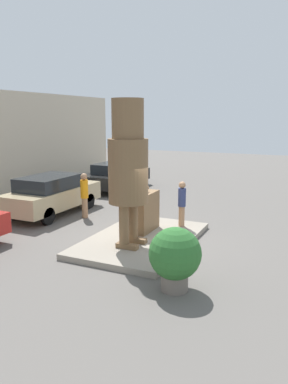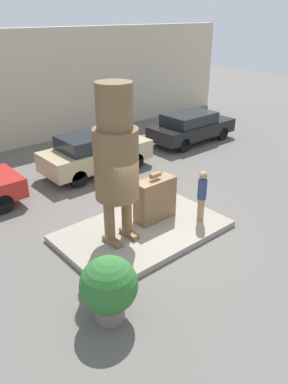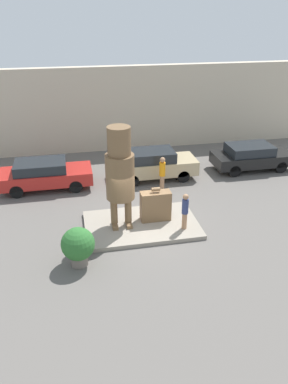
{
  "view_description": "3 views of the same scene",
  "coord_description": "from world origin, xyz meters",
  "px_view_note": "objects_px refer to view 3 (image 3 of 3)",
  "views": [
    {
      "loc": [
        -10.18,
        -4.78,
        3.91
      ],
      "look_at": [
        -0.29,
        -0.2,
        1.69
      ],
      "focal_mm": 35.0,
      "sensor_mm": 36.0,
      "label": 1
    },
    {
      "loc": [
        -6.02,
        -7.04,
        5.83
      ],
      "look_at": [
        0.19,
        0.17,
        1.21
      ],
      "focal_mm": 35.0,
      "sensor_mm": 36.0,
      "label": 2
    },
    {
      "loc": [
        -2.58,
        -13.24,
        8.36
      ],
      "look_at": [
        0.08,
        -0.16,
        1.71
      ],
      "focal_mm": 35.0,
      "sensor_mm": 36.0,
      "label": 3
    }
  ],
  "objects_px": {
    "giant_suitcase": "(156,206)",
    "planter_pot": "(78,245)",
    "worker_hivis": "(162,172)",
    "statue_figure": "(120,170)",
    "tourist": "(185,210)",
    "parked_car_tan": "(154,164)",
    "parked_car_black": "(251,156)",
    "parked_car_red": "(45,174)"
  },
  "relations": [
    {
      "from": "giant_suitcase",
      "to": "planter_pot",
      "type": "height_order",
      "value": "giant_suitcase"
    },
    {
      "from": "worker_hivis",
      "to": "statue_figure",
      "type": "bearing_deg",
      "value": -128.21
    },
    {
      "from": "tourist",
      "to": "worker_hivis",
      "type": "relative_size",
      "value": 0.89
    },
    {
      "from": "planter_pot",
      "to": "statue_figure",
      "type": "bearing_deg",
      "value": 48.98
    },
    {
      "from": "statue_figure",
      "to": "worker_hivis",
      "type": "relative_size",
      "value": 2.4
    },
    {
      "from": "statue_figure",
      "to": "parked_car_tan",
      "type": "distance_m",
      "value": 5.62
    },
    {
      "from": "tourist",
      "to": "giant_suitcase",
      "type": "bearing_deg",
      "value": 136.74
    },
    {
      "from": "parked_car_black",
      "to": "parked_car_tan",
      "type": "bearing_deg",
      "value": -178.72
    },
    {
      "from": "planter_pot",
      "to": "worker_hivis",
      "type": "bearing_deg",
      "value": 50.65
    },
    {
      "from": "planter_pot",
      "to": "worker_hivis",
      "type": "distance_m",
      "value": 6.91
    },
    {
      "from": "statue_figure",
      "to": "giant_suitcase",
      "type": "height_order",
      "value": "statue_figure"
    },
    {
      "from": "tourist",
      "to": "worker_hivis",
      "type": "distance_m",
      "value": 4.0
    },
    {
      "from": "tourist",
      "to": "parked_car_black",
      "type": "relative_size",
      "value": 0.35
    },
    {
      "from": "giant_suitcase",
      "to": "parked_car_black",
      "type": "relative_size",
      "value": 0.34
    },
    {
      "from": "giant_suitcase",
      "to": "parked_car_tan",
      "type": "xyz_separation_m",
      "value": [
        0.97,
        4.56,
        0.01
      ]
    },
    {
      "from": "tourist",
      "to": "parked_car_black",
      "type": "bearing_deg",
      "value": 44.91
    },
    {
      "from": "parked_car_black",
      "to": "planter_pot",
      "type": "xyz_separation_m",
      "value": [
        -9.95,
        -6.96,
        0.04
      ]
    },
    {
      "from": "parked_car_black",
      "to": "worker_hivis",
      "type": "bearing_deg",
      "value": -163.8
    },
    {
      "from": "tourist",
      "to": "parked_car_red",
      "type": "relative_size",
      "value": 0.34
    },
    {
      "from": "parked_car_black",
      "to": "planter_pot",
      "type": "height_order",
      "value": "planter_pot"
    },
    {
      "from": "parked_car_tan",
      "to": "planter_pot",
      "type": "distance_m",
      "value": 8.07
    },
    {
      "from": "tourist",
      "to": "planter_pot",
      "type": "relative_size",
      "value": 1.06
    },
    {
      "from": "worker_hivis",
      "to": "parked_car_red",
      "type": "bearing_deg",
      "value": 166.52
    },
    {
      "from": "parked_car_tan",
      "to": "planter_pot",
      "type": "height_order",
      "value": "parked_car_tan"
    },
    {
      "from": "giant_suitcase",
      "to": "parked_car_tan",
      "type": "bearing_deg",
      "value": 78.01
    },
    {
      "from": "statue_figure",
      "to": "worker_hivis",
      "type": "xyz_separation_m",
      "value": [
        2.54,
        3.23,
        -1.68
      ]
    },
    {
      "from": "worker_hivis",
      "to": "giant_suitcase",
      "type": "bearing_deg",
      "value": -109.0
    },
    {
      "from": "parked_car_tan",
      "to": "parked_car_red",
      "type": "bearing_deg",
      "value": -178.82
    },
    {
      "from": "giant_suitcase",
      "to": "parked_car_red",
      "type": "xyz_separation_m",
      "value": [
        -4.69,
        4.44,
        -0.03
      ]
    },
    {
      "from": "tourist",
      "to": "parked_car_red",
      "type": "bearing_deg",
      "value": 136.59
    },
    {
      "from": "parked_car_red",
      "to": "tourist",
      "type": "bearing_deg",
      "value": -43.41
    },
    {
      "from": "planter_pot",
      "to": "tourist",
      "type": "bearing_deg",
      "value": 17.26
    },
    {
      "from": "giant_suitcase",
      "to": "tourist",
      "type": "distance_m",
      "value": 1.38
    },
    {
      "from": "tourist",
      "to": "worker_hivis",
      "type": "xyz_separation_m",
      "value": [
        0.06,
        4.0,
        -0.07
      ]
    },
    {
      "from": "parked_car_red",
      "to": "parked_car_tan",
      "type": "relative_size",
      "value": 1.04
    },
    {
      "from": "tourist",
      "to": "parked_car_red",
      "type": "height_order",
      "value": "tourist"
    },
    {
      "from": "giant_suitcase",
      "to": "planter_pot",
      "type": "bearing_deg",
      "value": -145.58
    },
    {
      "from": "statue_figure",
      "to": "parked_car_black",
      "type": "xyz_separation_m",
      "value": [
        8.12,
        4.85,
        -1.85
      ]
    },
    {
      "from": "parked_car_tan",
      "to": "worker_hivis",
      "type": "relative_size",
      "value": 2.5
    },
    {
      "from": "parked_car_tan",
      "to": "giant_suitcase",
      "type": "bearing_deg",
      "value": -101.99
    },
    {
      "from": "giant_suitcase",
      "to": "tourist",
      "type": "bearing_deg",
      "value": -43.26
    },
    {
      "from": "giant_suitcase",
      "to": "parked_car_red",
      "type": "bearing_deg",
      "value": 136.55
    }
  ]
}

